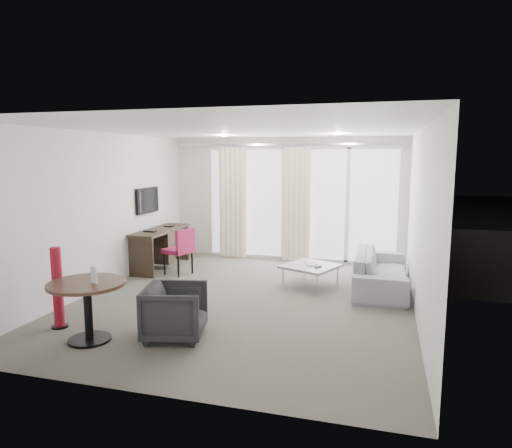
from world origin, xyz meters
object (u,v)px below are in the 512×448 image
(round_table, at_px, (88,312))
(coffee_table, at_px, (310,276))
(desk, at_px, (161,248))
(red_lamp, at_px, (58,288))
(desk_chair, at_px, (178,251))
(sofa, at_px, (381,270))
(rattan_chair_a, at_px, (331,229))
(rattan_chair_b, at_px, (389,227))
(tub_armchair, at_px, (175,312))

(round_table, xyz_separation_m, coffee_table, (2.20, 3.06, -0.18))
(desk, height_order, round_table, desk)
(desk, distance_m, red_lamp, 3.29)
(desk_chair, xyz_separation_m, round_table, (0.33, -3.18, -0.08))
(sofa, bearing_deg, red_lamp, 126.57)
(desk_chair, relative_size, round_table, 0.97)
(round_table, relative_size, red_lamp, 0.86)
(rattan_chair_a, bearing_deg, rattan_chair_b, 28.10)
(coffee_table, height_order, rattan_chair_b, rattan_chair_b)
(desk_chair, xyz_separation_m, coffee_table, (2.53, -0.13, -0.26))
(desk, height_order, rattan_chair_b, rattan_chair_b)
(desk_chair, relative_size, red_lamp, 0.84)
(sofa, bearing_deg, desk_chair, 90.94)
(coffee_table, xyz_separation_m, rattan_chair_a, (-0.08, 3.80, 0.23))
(coffee_table, bearing_deg, round_table, -125.72)
(desk_chair, height_order, tub_armchair, desk_chair)
(round_table, relative_size, tub_armchair, 1.25)
(red_lamp, relative_size, rattan_chair_b, 1.16)
(desk_chair, bearing_deg, rattan_chair_a, 76.27)
(desk, relative_size, rattan_chair_b, 1.81)
(rattan_chair_b, bearing_deg, sofa, -113.01)
(rattan_chair_a, bearing_deg, desk, -116.80)
(rattan_chair_a, bearing_deg, red_lamp, -97.31)
(rattan_chair_a, bearing_deg, coffee_table, -73.37)
(sofa, bearing_deg, tub_armchair, 140.22)
(red_lamp, xyz_separation_m, sofa, (4.01, 2.97, -0.22))
(coffee_table, bearing_deg, sofa, 9.21)
(coffee_table, bearing_deg, red_lamp, -135.60)
(red_lamp, bearing_deg, desk_chair, 83.83)
(round_table, bearing_deg, sofa, 43.99)
(desk, xyz_separation_m, coffee_table, (3.08, -0.50, -0.20))
(sofa, xyz_separation_m, rattan_chair_b, (0.16, 3.92, 0.15))
(desk, xyz_separation_m, desk_chair, (0.55, -0.37, 0.05))
(red_lamp, relative_size, coffee_table, 1.30)
(coffee_table, relative_size, rattan_chair_a, 0.99)
(desk_chair, xyz_separation_m, tub_armchair, (1.29, -2.82, -0.11))
(desk, relative_size, sofa, 0.78)
(red_lamp, bearing_deg, desk, 94.09)
(red_lamp, bearing_deg, round_table, -23.00)
(desk, relative_size, red_lamp, 1.57)
(tub_armchair, xyz_separation_m, coffee_table, (1.23, 2.69, -0.15))
(tub_armchair, relative_size, coffee_table, 0.89)
(desk, relative_size, desk_chair, 1.88)
(tub_armchair, height_order, coffee_table, tub_armchair)
(desk_chair, relative_size, rattan_chair_b, 0.97)
(tub_armchair, height_order, rattan_chair_a, rattan_chair_a)
(tub_armchair, xyz_separation_m, rattan_chair_a, (1.16, 6.49, 0.08))
(desk, height_order, tub_armchair, desk)
(round_table, distance_m, sofa, 4.67)
(rattan_chair_a, bearing_deg, sofa, -55.57)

